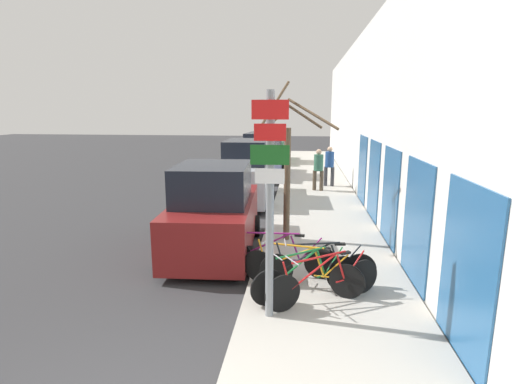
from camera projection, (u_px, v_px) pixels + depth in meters
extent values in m
plane|color=#333335|center=(247.00, 205.00, 14.89)|extent=(80.00, 80.00, 0.00)
cube|color=#ADA89E|center=(315.00, 190.00, 17.31)|extent=(3.20, 32.00, 0.15)
cube|color=silver|center=(360.00, 116.00, 16.47)|extent=(0.20, 32.00, 6.50)
cube|color=#26598C|center=(466.00, 272.00, 5.38)|extent=(0.03, 1.72, 2.41)
cube|color=#26598C|center=(416.00, 222.00, 7.73)|extent=(0.03, 1.72, 2.41)
cube|color=#26598C|center=(390.00, 196.00, 10.08)|extent=(0.03, 1.72, 2.41)
cube|color=#26598C|center=(373.00, 180.00, 12.43)|extent=(0.03, 1.72, 2.41)
cube|color=#26598C|center=(362.00, 169.00, 14.78)|extent=(0.03, 1.72, 2.41)
cylinder|color=gray|center=(270.00, 209.00, 6.27)|extent=(0.13, 0.13, 3.64)
cube|color=red|center=(270.00, 110.00, 5.89)|extent=(0.55, 0.02, 0.29)
cube|color=red|center=(270.00, 132.00, 5.95)|extent=(0.48, 0.02, 0.26)
cube|color=#19591E|center=(270.00, 155.00, 6.02)|extent=(0.60, 0.02, 0.30)
cube|color=white|center=(270.00, 176.00, 6.09)|extent=(0.45, 0.02, 0.23)
cylinder|color=black|center=(283.00, 293.00, 6.68)|extent=(0.58, 0.37, 0.66)
cylinder|color=black|center=(362.00, 277.00, 7.35)|extent=(0.58, 0.37, 0.66)
cylinder|color=red|center=(315.00, 270.00, 6.87)|extent=(0.82, 0.51, 0.54)
cylinder|color=red|center=(319.00, 257.00, 6.86)|extent=(0.95, 0.58, 0.09)
cylinder|color=red|center=(341.00, 267.00, 7.09)|extent=(0.19, 0.13, 0.47)
cylinder|color=red|center=(350.00, 278.00, 7.23)|extent=(0.52, 0.32, 0.08)
cylinder|color=red|center=(354.00, 266.00, 7.22)|extent=(0.39, 0.25, 0.53)
cylinder|color=red|center=(287.00, 277.00, 6.66)|extent=(0.19, 0.13, 0.57)
cube|color=black|center=(345.00, 253.00, 7.08)|extent=(0.21, 0.17, 0.04)
cylinder|color=#99999E|center=(292.00, 261.00, 6.64)|extent=(0.25, 0.39, 0.02)
cylinder|color=black|center=(268.00, 288.00, 6.91)|extent=(0.58, 0.37, 0.65)
cylinder|color=black|center=(341.00, 272.00, 7.55)|extent=(0.58, 0.37, 0.65)
cylinder|color=#197233|center=(297.00, 266.00, 7.09)|extent=(0.77, 0.49, 0.54)
cylinder|color=#197233|center=(301.00, 253.00, 7.07)|extent=(0.88, 0.56, 0.09)
cylinder|color=#197233|center=(321.00, 263.00, 7.30)|extent=(0.18, 0.13, 0.47)
cylinder|color=#197233|center=(329.00, 274.00, 7.43)|extent=(0.48, 0.31, 0.08)
cylinder|color=#197233|center=(333.00, 261.00, 7.42)|extent=(0.37, 0.24, 0.52)
cylinder|color=#197233|center=(272.00, 272.00, 6.89)|extent=(0.18, 0.13, 0.57)
cube|color=black|center=(325.00, 249.00, 7.28)|extent=(0.21, 0.17, 0.04)
cylinder|color=#99999E|center=(276.00, 256.00, 6.86)|extent=(0.25, 0.39, 0.02)
cylinder|color=black|center=(259.00, 266.00, 7.87)|extent=(0.63, 0.23, 0.65)
cylinder|color=black|center=(347.00, 281.00, 7.17)|extent=(0.63, 0.23, 0.65)
cylinder|color=orange|center=(290.00, 256.00, 7.55)|extent=(0.94, 0.33, 0.54)
cylinder|color=orange|center=(295.00, 246.00, 7.47)|extent=(1.09, 0.38, 0.08)
cylinder|color=orange|center=(319.00, 262.00, 7.32)|extent=(0.21, 0.10, 0.47)
cylinder|color=orange|center=(330.00, 277.00, 7.29)|extent=(0.59, 0.21, 0.08)
cylinder|color=orange|center=(335.00, 266.00, 7.20)|extent=(0.44, 0.17, 0.52)
cylinder|color=orange|center=(263.00, 253.00, 7.78)|extent=(0.21, 0.09, 0.56)
cube|color=black|center=(324.00, 250.00, 7.24)|extent=(0.21, 0.14, 0.04)
cylinder|color=#99999E|center=(267.00, 240.00, 7.69)|extent=(0.16, 0.43, 0.02)
cylinder|color=black|center=(276.00, 270.00, 7.68)|extent=(0.65, 0.11, 0.65)
cylinder|color=black|center=(360.00, 270.00, 7.68)|extent=(0.65, 0.11, 0.65)
cylinder|color=black|center=(308.00, 255.00, 7.62)|extent=(0.90, 0.14, 0.53)
cylinder|color=black|center=(313.00, 244.00, 7.57)|extent=(1.04, 0.16, 0.08)
cylinder|color=black|center=(335.00, 256.00, 7.62)|extent=(0.20, 0.06, 0.47)
cylinder|color=black|center=(345.00, 269.00, 7.67)|extent=(0.56, 0.09, 0.08)
cylinder|color=black|center=(350.00, 258.00, 7.63)|extent=(0.42, 0.08, 0.52)
cylinder|color=black|center=(281.00, 256.00, 7.62)|extent=(0.19, 0.05, 0.56)
cube|color=black|center=(340.00, 244.00, 7.57)|extent=(0.21, 0.10, 0.04)
cylinder|color=#99999E|center=(285.00, 243.00, 7.56)|extent=(0.07, 0.44, 0.02)
cylinder|color=black|center=(236.00, 256.00, 8.39)|extent=(0.67, 0.11, 0.67)
cylinder|color=black|center=(321.00, 263.00, 8.00)|extent=(0.67, 0.11, 0.67)
cylinder|color=#8C1E72|center=(267.00, 244.00, 8.18)|extent=(0.98, 0.14, 0.55)
cylinder|color=#8C1E72|center=(272.00, 233.00, 8.11)|extent=(1.14, 0.16, 0.09)
cylinder|color=#8C1E72|center=(295.00, 247.00, 8.06)|extent=(0.21, 0.06, 0.48)
cylinder|color=#8C1E72|center=(306.00, 260.00, 8.06)|extent=(0.62, 0.10, 0.08)
cylinder|color=#8C1E72|center=(310.00, 250.00, 8.00)|extent=(0.46, 0.08, 0.54)
cylinder|color=#8C1E72|center=(240.00, 243.00, 8.31)|extent=(0.21, 0.05, 0.58)
cube|color=black|center=(300.00, 235.00, 7.99)|extent=(0.21, 0.10, 0.04)
cylinder|color=#99999E|center=(244.00, 230.00, 8.23)|extent=(0.07, 0.44, 0.02)
cube|color=maroon|center=(215.00, 223.00, 9.91)|extent=(2.09, 4.26, 1.17)
cube|color=black|center=(213.00, 183.00, 9.54)|extent=(1.80, 2.26, 0.89)
cylinder|color=black|center=(190.00, 225.00, 11.32)|extent=(0.25, 0.61, 0.60)
cylinder|color=black|center=(256.00, 226.00, 11.21)|extent=(0.25, 0.61, 0.60)
cylinder|color=black|center=(164.00, 258.00, 8.80)|extent=(0.25, 0.61, 0.60)
cylinder|color=black|center=(248.00, 259.00, 8.68)|extent=(0.25, 0.61, 0.60)
cube|color=#B2B7BC|center=(247.00, 180.00, 15.32)|extent=(1.78, 4.41, 1.35)
cube|color=black|center=(247.00, 152.00, 14.92)|extent=(1.57, 2.30, 0.87)
cylinder|color=black|center=(231.00, 187.00, 16.83)|extent=(0.23, 0.61, 0.61)
cylinder|color=black|center=(271.00, 188.00, 16.67)|extent=(0.23, 0.61, 0.61)
cylinder|color=black|center=(219.00, 201.00, 14.18)|extent=(0.23, 0.61, 0.61)
cylinder|color=black|center=(267.00, 202.00, 14.02)|extent=(0.23, 0.61, 0.61)
cube|color=navy|center=(263.00, 163.00, 20.81)|extent=(2.00, 4.66, 1.23)
cube|color=black|center=(263.00, 142.00, 20.42)|extent=(1.69, 2.46, 0.95)
cylinder|color=black|center=(252.00, 168.00, 22.42)|extent=(0.26, 0.62, 0.61)
cylinder|color=black|center=(282.00, 168.00, 22.13)|extent=(0.26, 0.62, 0.61)
cylinder|color=black|center=(241.00, 176.00, 19.70)|extent=(0.26, 0.62, 0.61)
cylinder|color=black|center=(276.00, 177.00, 19.40)|extent=(0.26, 0.62, 0.61)
cube|color=#144728|center=(269.00, 152.00, 26.40)|extent=(1.79, 4.72, 1.10)
cube|color=black|center=(268.00, 136.00, 26.00)|extent=(1.61, 2.46, 1.02)
cylinder|color=black|center=(258.00, 156.00, 28.00)|extent=(0.22, 0.66, 0.65)
cylinder|color=black|center=(283.00, 156.00, 27.80)|extent=(0.22, 0.66, 0.65)
cylinder|color=black|center=(252.00, 161.00, 25.16)|extent=(0.22, 0.66, 0.65)
cylinder|color=black|center=(281.00, 161.00, 24.95)|extent=(0.22, 0.66, 0.65)
cylinder|color=#4C3D2D|center=(321.00, 181.00, 16.75)|extent=(0.16, 0.16, 0.85)
cylinder|color=#4C3D2D|center=(315.00, 180.00, 16.86)|extent=(0.16, 0.16, 0.85)
cylinder|color=#33664C|center=(319.00, 163.00, 16.65)|extent=(0.39, 0.39, 0.67)
sphere|color=tan|center=(319.00, 152.00, 16.56)|extent=(0.23, 0.23, 0.23)
cylinder|color=#333338|center=(326.00, 176.00, 17.85)|extent=(0.16, 0.16, 0.85)
cylinder|color=#333338|center=(332.00, 177.00, 17.76)|extent=(0.16, 0.16, 0.85)
cylinder|color=navy|center=(330.00, 159.00, 17.65)|extent=(0.39, 0.39, 0.67)
sphere|color=tan|center=(330.00, 149.00, 17.56)|extent=(0.23, 0.23, 0.23)
cylinder|color=brown|center=(287.00, 185.00, 10.24)|extent=(0.16, 0.16, 2.91)
cylinder|color=brown|center=(313.00, 114.00, 9.48)|extent=(1.24, 0.75, 0.75)
cylinder|color=brown|center=(305.00, 117.00, 9.85)|extent=(0.87, 0.08, 0.60)
cylinder|color=brown|center=(274.00, 105.00, 9.60)|extent=(0.74, 0.63, 1.15)
cylinder|color=brown|center=(277.00, 118.00, 9.69)|extent=(0.60, 0.56, 0.52)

